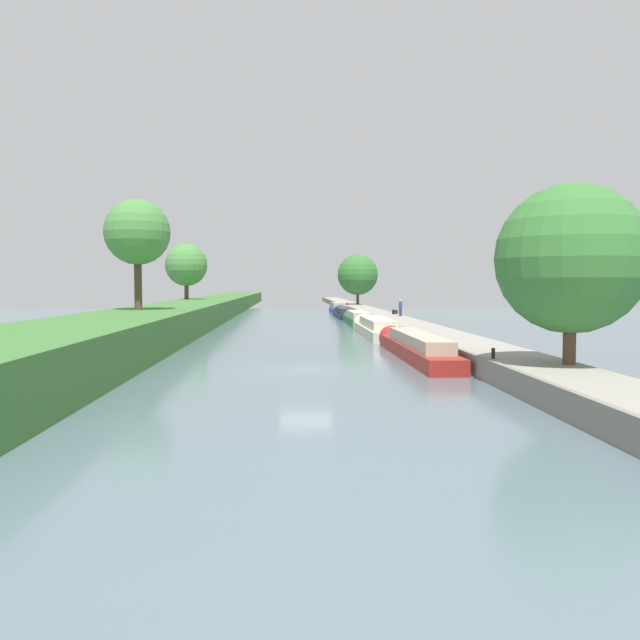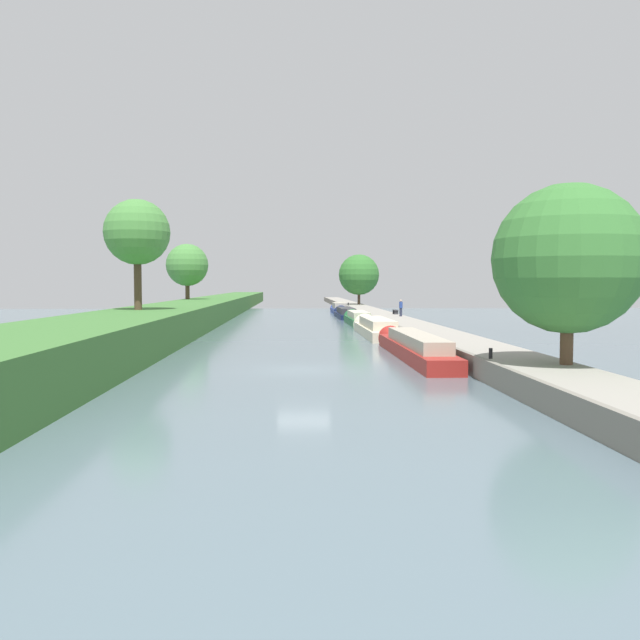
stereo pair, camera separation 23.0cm
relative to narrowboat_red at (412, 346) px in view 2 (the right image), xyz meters
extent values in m
plane|color=slate|center=(-6.18, -5.31, -0.59)|extent=(160.00, 160.00, 0.00)
cube|color=#3D7033|center=(-17.20, -5.31, 0.51)|extent=(6.89, 260.00, 2.19)
cube|color=gray|center=(3.04, -5.31, -0.13)|extent=(3.29, 260.00, 0.91)
cube|color=gray|center=(1.27, -5.31, -0.11)|extent=(0.25, 260.00, 0.96)
cube|color=maroon|center=(0.00, -0.54, -0.21)|extent=(1.82, 15.48, 0.75)
cube|color=#B2A893|center=(0.00, -1.32, 0.49)|extent=(1.49, 10.84, 0.65)
cone|color=maroon|center=(0.00, 7.74, -0.21)|extent=(1.73, 1.09, 1.73)
cube|color=beige|center=(-0.13, 14.94, -0.22)|extent=(2.20, 13.39, 0.74)
cube|color=beige|center=(-0.13, 14.27, 0.49)|extent=(1.80, 9.37, 0.68)
cone|color=beige|center=(-0.13, 22.29, -0.22)|extent=(2.09, 1.32, 2.09)
cube|color=#1E6033|center=(-0.04, 29.97, -0.23)|extent=(2.00, 10.78, 0.71)
cube|color=beige|center=(-0.04, 29.43, 0.45)|extent=(1.64, 7.55, 0.64)
cone|color=#1E6033|center=(-0.04, 35.96, -0.23)|extent=(1.90, 1.20, 1.90)
cube|color=#141E42|center=(-0.20, 43.48, -0.31)|extent=(2.09, 12.00, 0.56)
cube|color=#333338|center=(-0.20, 42.88, 0.32)|extent=(1.71, 8.40, 0.69)
cone|color=#141E42|center=(-0.20, 50.10, -0.31)|extent=(1.98, 1.25, 1.98)
cube|color=#283D93|center=(-0.07, 56.57, -0.26)|extent=(1.93, 9.04, 0.66)
cube|color=#B2A893|center=(-0.07, 56.12, 0.48)|extent=(1.58, 6.33, 0.82)
cone|color=#283D93|center=(-0.07, 61.67, -0.26)|extent=(1.83, 1.16, 1.83)
cylinder|color=brown|center=(4.04, -11.08, 1.59)|extent=(0.50, 0.50, 2.54)
sphere|color=#387533|center=(4.04, -11.08, 4.47)|extent=(5.87, 5.87, 5.87)
cylinder|color=#4C3828|center=(3.83, 66.77, 1.78)|extent=(0.43, 0.43, 2.93)
sphere|color=#33702D|center=(3.83, 66.77, 5.00)|extent=(6.37, 6.37, 6.37)
cylinder|color=#4C3828|center=(-17.99, 12.20, 3.79)|extent=(0.55, 0.55, 4.36)
sphere|color=#47843D|center=(-17.99, 12.20, 7.28)|extent=(4.77, 4.77, 4.77)
cylinder|color=#4C3828|center=(-19.80, 46.48, 3.03)|extent=(0.53, 0.53, 2.85)
sphere|color=#47843D|center=(-19.80, 46.48, 5.90)|extent=(5.25, 5.25, 5.25)
cylinder|color=#282D42|center=(4.01, 28.02, 0.73)|extent=(0.26, 0.26, 0.82)
cylinder|color=#28428E|center=(4.01, 28.02, 1.45)|extent=(0.34, 0.34, 0.62)
sphere|color=tan|center=(4.01, 28.02, 1.87)|extent=(0.22, 0.22, 0.22)
cylinder|color=black|center=(1.70, -8.91, 0.54)|extent=(0.16, 0.16, 0.45)
cylinder|color=black|center=(1.70, 61.38, 0.54)|extent=(0.16, 0.16, 0.45)
cube|color=#333338|center=(4.24, 32.22, 0.52)|extent=(0.40, 0.08, 0.41)
cube|color=#333338|center=(4.24, 33.42, 0.52)|extent=(0.40, 0.08, 0.41)
cube|color=#38383D|center=(4.24, 32.82, 0.76)|extent=(0.44, 1.50, 0.06)
camera|label=1|loc=(-6.97, -36.32, 3.47)|focal=36.88mm
camera|label=2|loc=(-6.74, -36.33, 3.47)|focal=36.88mm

